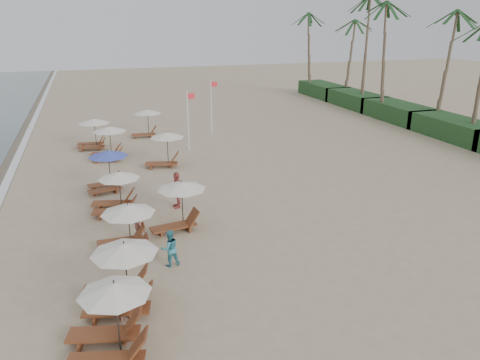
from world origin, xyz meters
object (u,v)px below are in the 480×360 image
object	(u,v)px
lounger_station_0	(107,325)
inland_station_1	(164,147)
lounger_station_4	(106,170)
inland_station_0	(178,203)
beachgoer_mid_b	(139,222)
lounger_station_3	(115,194)
lounger_station_5	(107,143)
flag_pole_near	(188,118)
beachgoer_far_a	(177,190)
beachgoer_near	(125,299)
lounger_station_2	(124,229)
lounger_station_1	(118,279)
inland_station_2	(146,120)
lounger_station_6	(92,133)
beachgoer_mid_a	(170,248)

from	to	relation	value
lounger_station_0	inland_station_1	distance (m)	18.16
lounger_station_4	inland_station_0	xyz separation A→B (m)	(2.84, -6.33, 0.10)
lounger_station_4	beachgoer_mid_b	bearing A→B (deg)	-81.54
lounger_station_3	inland_station_1	bearing A→B (deg)	62.18
lounger_station_5	flag_pole_near	size ratio (longest dim) A/B	0.61
inland_station_0	inland_station_1	distance (m)	9.91
beachgoer_far_a	beachgoer_near	bearing A→B (deg)	-22.75
lounger_station_2	beachgoer_near	size ratio (longest dim) A/B	1.67
lounger_station_1	inland_station_2	bearing A→B (deg)	80.49
lounger_station_1	lounger_station_5	bearing A→B (deg)	88.09
lounger_station_3	inland_station_2	size ratio (longest dim) A/B	0.97
lounger_station_1	lounger_station_0	bearing A→B (deg)	-101.40
lounger_station_6	inland_station_2	bearing A→B (deg)	29.65
inland_station_1	lounger_station_5	bearing A→B (deg)	141.25
beachgoer_far_a	beachgoer_mid_a	bearing A→B (deg)	-15.37
lounger_station_1	flag_pole_near	distance (m)	19.65
lounger_station_1	flag_pole_near	size ratio (longest dim) A/B	0.63
lounger_station_0	beachgoer_near	bearing A→B (deg)	68.62
inland_station_1	flag_pole_near	bearing A→B (deg)	54.39
lounger_station_0	inland_station_2	world-z (taller)	lounger_station_0
lounger_station_5	beachgoer_far_a	xyz separation A→B (m)	(2.92, -10.01, -0.19)
lounger_station_0	lounger_station_4	size ratio (longest dim) A/B	1.08
lounger_station_1	beachgoer_mid_a	bearing A→B (deg)	45.90
lounger_station_3	beachgoer_far_a	world-z (taller)	lounger_station_3
beachgoer_near	beachgoer_far_a	distance (m)	9.46
beachgoer_near	flag_pole_near	distance (m)	20.42
inland_station_2	lounger_station_0	bearing A→B (deg)	-99.68
lounger_station_3	beachgoer_far_a	bearing A→B (deg)	-6.34
lounger_station_0	lounger_station_4	bearing A→B (deg)	87.17
lounger_station_5	inland_station_2	world-z (taller)	lounger_station_5
lounger_station_2	flag_pole_near	xyz separation A→B (m)	(5.92, 14.64, 1.39)
lounger_station_5	beachgoer_far_a	bearing A→B (deg)	-73.73
inland_station_0	beachgoer_mid_b	world-z (taller)	inland_station_0
lounger_station_2	beachgoer_mid_b	distance (m)	1.25
lounger_station_1	inland_station_0	distance (m)	6.17
beachgoer_mid_a	beachgoer_far_a	bearing A→B (deg)	-111.82
lounger_station_3	inland_station_1	distance (m)	7.78
flag_pole_near	beachgoer_far_a	bearing A→B (deg)	-105.50
lounger_station_1	beachgoer_mid_a	world-z (taller)	lounger_station_1
lounger_station_6	beachgoer_mid_b	world-z (taller)	lounger_station_6
beachgoer_mid_a	flag_pole_near	xyz separation A→B (m)	(4.33, 16.34, 1.69)
lounger_station_5	lounger_station_6	size ratio (longest dim) A/B	1.02
lounger_station_6	beachgoer_far_a	world-z (taller)	lounger_station_6
lounger_station_2	lounger_station_4	bearing A→B (deg)	92.23
lounger_station_6	flag_pole_near	bearing A→B (deg)	-22.75
lounger_station_3	lounger_station_4	xyz separation A→B (m)	(-0.23, 3.34, 0.25)
beachgoer_near	beachgoer_far_a	size ratio (longest dim) A/B	0.80
lounger_station_1	beachgoer_near	world-z (taller)	lounger_station_1
lounger_station_3	inland_station_1	world-z (taller)	inland_station_1
lounger_station_3	beachgoer_near	size ratio (longest dim) A/B	1.72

